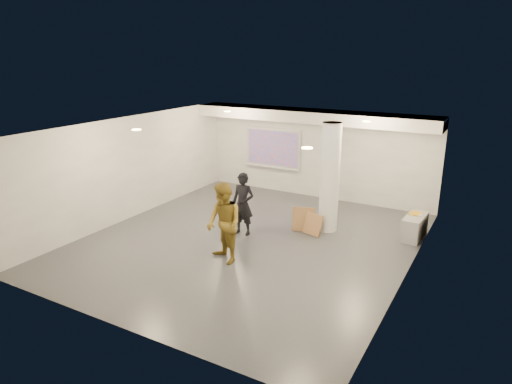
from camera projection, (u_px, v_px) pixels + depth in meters
The scene contains 20 objects.
floor at pixel (249, 241), 11.94m from camera, with size 8.00×9.00×0.01m, color #3C3F44.
ceiling at pixel (248, 127), 11.06m from camera, with size 8.00×9.00×0.01m, color white.
wall_back at pixel (316, 154), 15.25m from camera, with size 8.00×0.01×3.00m, color beige.
wall_front at pixel (115, 252), 7.75m from camera, with size 8.00×0.01×3.00m, color beige.
wall_left at pixel (131, 168), 13.37m from camera, with size 0.01×9.00×3.00m, color beige.
wall_right at pixel (412, 213), 9.63m from camera, with size 0.01×9.00×3.00m, color beige.
soffit_band at pixel (311, 116), 14.41m from camera, with size 8.00×1.10×0.36m, color silver.
downlight_nw at pixel (227, 112), 14.18m from camera, with size 0.22×0.22×0.02m, color #EAD488.
downlight_ne at pixel (367, 122), 12.12m from camera, with size 0.22×0.22×0.02m, color #EAD488.
downlight_sw at pixel (136, 130), 10.85m from camera, with size 0.22×0.22×0.02m, color #EAD488.
downlight_se at pixel (307, 148), 8.79m from camera, with size 0.22×0.22×0.02m, color #EAD488.
column at pixel (330, 178), 12.30m from camera, with size 0.52×0.52×3.00m, color white.
projection_screen at pixel (273, 148), 15.95m from camera, with size 2.10×0.13×1.42m.
credenza at pixel (414, 227), 12.07m from camera, with size 0.45×1.08×0.63m, color gray.
papers_stack at pixel (417, 214), 12.11m from camera, with size 0.28×0.35×0.02m, color white.
postit_pad at pixel (415, 213), 12.11m from camera, with size 0.25×0.34×0.03m, color gold.
cardboard_back at pixel (303, 219), 12.58m from camera, with size 0.61×0.06×0.67m, color #986C40.
cardboard_front at pixel (313, 224), 12.34m from camera, with size 0.53×0.05×0.59m, color #986C40.
woman at pixel (243, 204), 12.21m from camera, with size 0.62×0.41×1.70m, color black.
man at pixel (224, 223), 10.54m from camera, with size 0.93×0.73×1.92m, color olive.
Camera 1 is at (5.58, -9.52, 4.75)m, focal length 32.00 mm.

